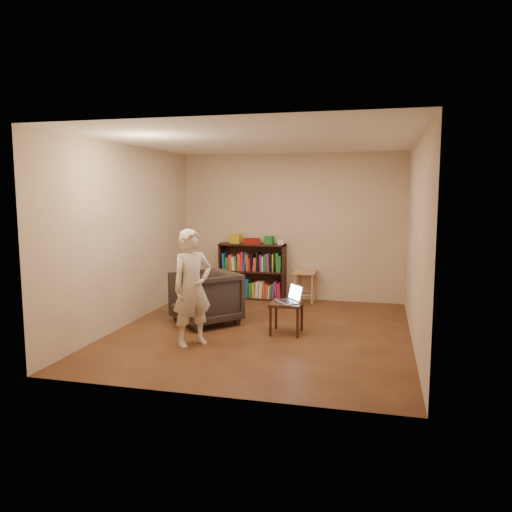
% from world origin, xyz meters
% --- Properties ---
extents(floor, '(4.50, 4.50, 0.00)m').
position_xyz_m(floor, '(0.00, 0.00, 0.00)').
color(floor, '#452216').
rests_on(floor, ground).
extents(ceiling, '(4.50, 4.50, 0.00)m').
position_xyz_m(ceiling, '(0.00, 0.00, 2.60)').
color(ceiling, white).
rests_on(ceiling, wall_back).
extents(wall_back, '(4.00, 0.00, 4.00)m').
position_xyz_m(wall_back, '(0.00, 2.25, 1.30)').
color(wall_back, beige).
rests_on(wall_back, floor).
extents(wall_left, '(0.00, 4.50, 4.50)m').
position_xyz_m(wall_left, '(-2.00, 0.00, 1.30)').
color(wall_left, beige).
rests_on(wall_left, floor).
extents(wall_right, '(0.00, 4.50, 4.50)m').
position_xyz_m(wall_right, '(2.00, 0.00, 1.30)').
color(wall_right, beige).
rests_on(wall_right, floor).
extents(bookshelf, '(1.20, 0.30, 1.00)m').
position_xyz_m(bookshelf, '(-0.67, 2.09, 0.44)').
color(bookshelf, black).
rests_on(bookshelf, floor).
extents(box_yellow, '(0.23, 0.19, 0.17)m').
position_xyz_m(box_yellow, '(-0.99, 2.11, 1.08)').
color(box_yellow, gold).
rests_on(box_yellow, bookshelf).
extents(red_cloth, '(0.33, 0.27, 0.10)m').
position_xyz_m(red_cloth, '(-0.67, 2.07, 1.05)').
color(red_cloth, maroon).
rests_on(red_cloth, bookshelf).
extents(box_green, '(0.16, 0.16, 0.15)m').
position_xyz_m(box_green, '(-0.36, 2.10, 1.07)').
color(box_green, '#20782E').
rests_on(box_green, bookshelf).
extents(box_white, '(0.12, 0.12, 0.09)m').
position_xyz_m(box_white, '(-0.15, 2.06, 1.04)').
color(box_white, silver).
rests_on(box_white, bookshelf).
extents(stool, '(0.38, 0.38, 0.55)m').
position_xyz_m(stool, '(0.30, 2.03, 0.44)').
color(stool, tan).
rests_on(stool, floor).
extents(armchair, '(1.19, 1.19, 0.78)m').
position_xyz_m(armchair, '(-0.90, 0.22, 0.39)').
color(armchair, '#2F261F').
rests_on(armchair, floor).
extents(side_table, '(0.42, 0.42, 0.43)m').
position_xyz_m(side_table, '(0.34, 0.01, 0.36)').
color(side_table, black).
rests_on(side_table, floor).
extents(laptop, '(0.42, 0.43, 0.24)m').
position_xyz_m(laptop, '(0.39, 0.03, 0.49)').
color(laptop, '#BBBBC0').
rests_on(laptop, side_table).
extents(person, '(0.62, 0.64, 1.47)m').
position_xyz_m(person, '(-0.71, -0.78, 0.74)').
color(person, beige).
rests_on(person, floor).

